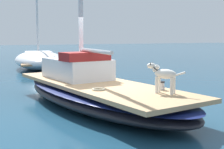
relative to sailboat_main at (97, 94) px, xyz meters
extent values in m
plane|color=navy|center=(0.00, 0.00, -0.34)|extent=(120.00, 120.00, 0.00)
ellipsoid|color=black|center=(0.00, 0.00, -0.06)|extent=(3.67, 7.52, 0.56)
ellipsoid|color=navy|center=(0.00, 0.00, 0.12)|extent=(3.69, 7.56, 0.08)
cube|color=tan|center=(0.00, 0.00, 0.27)|extent=(3.13, 6.87, 0.10)
cylinder|color=silver|center=(-0.15, -0.21, 1.22)|extent=(0.10, 2.20, 0.10)
cube|color=silver|center=(-0.20, 1.18, 0.62)|extent=(1.75, 2.40, 0.60)
cube|color=maroon|center=(-0.20, 0.41, 1.04)|extent=(1.43, 0.91, 0.24)
ellipsoid|color=silver|center=(0.82, -2.11, 0.77)|extent=(0.47, 0.56, 0.22)
cylinder|color=silver|center=(0.67, -1.99, 0.51)|extent=(0.07, 0.07, 0.38)
cylinder|color=silver|center=(0.78, -1.92, 0.51)|extent=(0.07, 0.07, 0.38)
cylinder|color=silver|center=(0.86, -2.30, 0.51)|extent=(0.07, 0.07, 0.38)
cylinder|color=silver|center=(0.97, -2.23, 0.51)|extent=(0.07, 0.07, 0.38)
cylinder|color=silver|center=(0.69, -1.91, 0.88)|extent=(0.19, 0.22, 0.19)
ellipsoid|color=silver|center=(0.63, -1.81, 0.94)|extent=(0.23, 0.26, 0.13)
cone|color=#504E4A|center=(0.59, -1.84, 1.00)|extent=(0.05, 0.05, 0.06)
cone|color=#504E4A|center=(0.67, -1.79, 1.00)|extent=(0.05, 0.05, 0.06)
torus|color=black|center=(0.69, -1.91, 0.88)|extent=(0.18, 0.17, 0.10)
cylinder|color=silver|center=(1.02, -2.41, 0.80)|extent=(0.16, 0.21, 0.12)
cylinder|color=#B7B7BC|center=(1.01, -1.68, 0.36)|extent=(0.16, 0.16, 0.08)
cylinder|color=#B7B7BC|center=(1.01, -1.68, 0.45)|extent=(0.13, 0.13, 0.10)
cylinder|color=black|center=(1.01, -1.68, 0.52)|extent=(0.15, 0.15, 0.03)
torus|color=beige|center=(-0.39, -1.07, 0.35)|extent=(0.32, 0.32, 0.04)
ellipsoid|color=white|center=(0.54, 10.69, 0.19)|extent=(3.46, 6.32, 1.06)
cube|color=#A37A51|center=(0.54, 10.69, 0.11)|extent=(2.84, 5.66, 0.08)
cube|color=silver|center=(0.59, 11.14, 0.41)|extent=(1.72, 1.98, 0.52)
cube|color=navy|center=(0.41, 9.64, 0.33)|extent=(1.59, 1.96, 0.36)
cylinder|color=silver|center=(0.61, 11.29, 3.30)|extent=(0.12, 0.12, 6.37)
camera|label=1|loc=(-3.16, -7.98, 1.63)|focal=50.17mm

